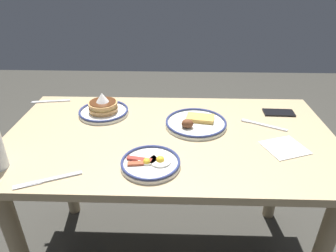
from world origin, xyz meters
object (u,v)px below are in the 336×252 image
object	(u,v)px
plate_center_pancakes	(195,123)
fork_near	(263,125)
plate_near_main	(103,109)
paper_napkin	(285,148)
butter_knife	(48,180)
cell_phone	(279,113)
plate_far_companion	(151,163)
fork_far	(51,101)

from	to	relation	value
plate_center_pancakes	fork_near	xyz separation A→B (m)	(-0.30, -0.01, -0.01)
plate_near_main	paper_napkin	distance (m)	0.82
plate_near_main	fork_near	size ratio (longest dim) A/B	1.25
paper_napkin	butter_knife	distance (m)	0.88
cell_phone	fork_near	xyz separation A→B (m)	(0.10, 0.13, -0.00)
plate_center_pancakes	fork_near	distance (m)	0.30
plate_near_main	butter_knife	size ratio (longest dim) A/B	1.13
plate_far_companion	paper_napkin	distance (m)	0.53
paper_napkin	cell_phone	bearing A→B (deg)	-101.93
cell_phone	fork_far	xyz separation A→B (m)	(1.15, -0.10, -0.00)
plate_far_companion	fork_near	xyz separation A→B (m)	(-0.48, -0.32, -0.01)
plate_near_main	fork_far	distance (m)	0.34
plate_near_main	cell_phone	bearing A→B (deg)	-177.75
fork_near	butter_knife	xyz separation A→B (m)	(0.82, 0.41, -0.00)
plate_near_main	fork_far	size ratio (longest dim) A/B	1.21
butter_knife	paper_napkin	bearing A→B (deg)	-165.14
fork_far	butter_knife	world-z (taller)	same
paper_napkin	fork_far	bearing A→B (deg)	-20.67
cell_phone	fork_near	distance (m)	0.16
plate_far_companion	cell_phone	size ratio (longest dim) A/B	1.50
fork_near	cell_phone	bearing A→B (deg)	-129.75
cell_phone	plate_center_pancakes	bearing A→B (deg)	20.20
plate_near_main	plate_center_pancakes	bearing A→B (deg)	166.72
plate_far_companion	fork_far	distance (m)	0.78
paper_napkin	fork_near	size ratio (longest dim) A/B	0.80
plate_center_pancakes	butter_knife	xyz separation A→B (m)	(0.51, 0.40, -0.01)
butter_knife	plate_center_pancakes	bearing A→B (deg)	-141.93
paper_napkin	fork_far	size ratio (longest dim) A/B	0.76
fork_near	butter_knife	bearing A→B (deg)	26.75
plate_center_pancakes	cell_phone	distance (m)	0.43
fork_far	plate_near_main	bearing A→B (deg)	156.79
plate_far_companion	butter_knife	world-z (taller)	plate_far_companion
fork_far	butter_knife	xyz separation A→B (m)	(-0.23, 0.64, -0.00)
plate_near_main	cell_phone	size ratio (longest dim) A/B	1.64
plate_near_main	butter_knife	xyz separation A→B (m)	(0.08, 0.50, -0.02)
plate_near_main	fork_near	bearing A→B (deg)	172.86
fork_near	butter_knife	distance (m)	0.91
plate_center_pancakes	fork_far	bearing A→B (deg)	-17.55
butter_knife	cell_phone	bearing A→B (deg)	-149.74
butter_knife	plate_far_companion	bearing A→B (deg)	-164.33
paper_napkin	plate_center_pancakes	bearing A→B (deg)	-26.99
fork_near	fork_far	size ratio (longest dim) A/B	0.96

